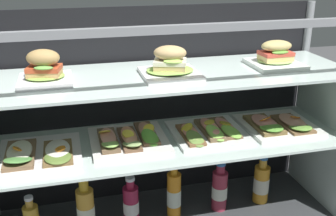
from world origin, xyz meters
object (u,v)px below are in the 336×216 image
(juice_bottle_front_right_end, at_px, (86,210))
(juice_bottle_back_left, at_px, (131,204))
(open_sandwich_tray_center, at_px, (279,124))
(juice_bottle_near_post, at_px, (174,194))
(plated_roll_sandwich_left_of_center, at_px, (171,66))
(plated_roll_sandwich_mid_left, at_px, (275,57))
(open_sandwich_tray_far_left, at_px, (128,139))
(juice_bottle_front_middle, at_px, (261,183))
(plated_roll_sandwich_right_of_center, at_px, (44,71))
(open_sandwich_tray_far_right, at_px, (209,131))
(open_sandwich_tray_left_of_center, at_px, (39,154))
(juice_bottle_front_fourth, at_px, (220,189))

(juice_bottle_front_right_end, bearing_deg, juice_bottle_back_left, 2.21)
(open_sandwich_tray_center, bearing_deg, juice_bottle_near_post, 176.12)
(plated_roll_sandwich_left_of_center, height_order, plated_roll_sandwich_mid_left, plated_roll_sandwich_left_of_center)
(open_sandwich_tray_center, bearing_deg, plated_roll_sandwich_left_of_center, -177.27)
(juice_bottle_front_right_end, bearing_deg, open_sandwich_tray_far_left, -0.02)
(open_sandwich_tray_far_left, xyz_separation_m, juice_bottle_front_middle, (0.60, 0.02, -0.30))
(juice_bottle_back_left, bearing_deg, plated_roll_sandwich_right_of_center, -175.95)
(plated_roll_sandwich_mid_left, bearing_deg, plated_roll_sandwich_right_of_center, -179.47)
(plated_roll_sandwich_right_of_center, relative_size, plated_roll_sandwich_left_of_center, 0.88)
(plated_roll_sandwich_right_of_center, relative_size, juice_bottle_near_post, 0.72)
(juice_bottle_front_right_end, relative_size, juice_bottle_near_post, 0.99)
(plated_roll_sandwich_right_of_center, bearing_deg, open_sandwich_tray_far_right, 0.63)
(open_sandwich_tray_center, relative_size, juice_bottle_front_right_end, 1.20)
(juice_bottle_front_right_end, bearing_deg, plated_roll_sandwich_left_of_center, -6.26)
(juice_bottle_front_middle, bearing_deg, open_sandwich_tray_far_right, -174.98)
(open_sandwich_tray_far_left, height_order, open_sandwich_tray_center, open_sandwich_tray_far_left)
(plated_roll_sandwich_left_of_center, xyz_separation_m, open_sandwich_tray_left_of_center, (-0.49, -0.01, -0.29))
(plated_roll_sandwich_left_of_center, distance_m, juice_bottle_near_post, 0.59)
(plated_roll_sandwich_mid_left, xyz_separation_m, juice_bottle_front_middle, (0.00, 0.02, -0.59))
(juice_bottle_near_post, xyz_separation_m, juice_bottle_front_fourth, (0.21, -0.01, -0.01))
(plated_roll_sandwich_right_of_center, xyz_separation_m, juice_bottle_front_fourth, (0.68, 0.02, -0.59))
(juice_bottle_front_right_end, distance_m, juice_bottle_front_fourth, 0.58)
(open_sandwich_tray_left_of_center, xyz_separation_m, juice_bottle_front_right_end, (0.15, 0.04, -0.29))
(juice_bottle_back_left, bearing_deg, plated_roll_sandwich_left_of_center, -15.84)
(open_sandwich_tray_far_right, height_order, juice_bottle_front_fourth, open_sandwich_tray_far_right)
(juice_bottle_near_post, relative_size, juice_bottle_front_middle, 1.11)
(plated_roll_sandwich_mid_left, distance_m, juice_bottle_front_middle, 0.59)
(open_sandwich_tray_far_right, distance_m, juice_bottle_front_right_end, 0.59)
(open_sandwich_tray_far_left, distance_m, juice_bottle_front_fourth, 0.49)
(plated_roll_sandwich_mid_left, relative_size, open_sandwich_tray_left_of_center, 0.66)
(juice_bottle_front_right_end, bearing_deg, open_sandwich_tray_left_of_center, -163.24)
(plated_roll_sandwich_mid_left, distance_m, juice_bottle_front_fourth, 0.62)
(juice_bottle_back_left, bearing_deg, juice_bottle_front_fourth, 0.30)
(juice_bottle_front_right_end, distance_m, juice_bottle_back_left, 0.19)
(plated_roll_sandwich_mid_left, height_order, juice_bottle_near_post, plated_roll_sandwich_mid_left)
(plated_roll_sandwich_left_of_center, distance_m, open_sandwich_tray_left_of_center, 0.57)
(open_sandwich_tray_center, bearing_deg, juice_bottle_front_right_end, 178.96)
(open_sandwich_tray_left_of_center, height_order, juice_bottle_back_left, open_sandwich_tray_left_of_center)
(plated_roll_sandwich_left_of_center, height_order, juice_bottle_front_fourth, plated_roll_sandwich_left_of_center)
(plated_roll_sandwich_left_of_center, relative_size, juice_bottle_back_left, 0.96)
(plated_roll_sandwich_right_of_center, relative_size, plated_roll_sandwich_mid_left, 0.93)
(open_sandwich_tray_center, height_order, juice_bottle_front_right_end, open_sandwich_tray_center)
(plated_roll_sandwich_right_of_center, relative_size, open_sandwich_tray_far_right, 0.62)
(open_sandwich_tray_far_right, bearing_deg, juice_bottle_front_middle, 5.02)
(open_sandwich_tray_left_of_center, xyz_separation_m, juice_bottle_back_left, (0.34, 0.05, -0.30))
(plated_roll_sandwich_mid_left, bearing_deg, juice_bottle_front_right_end, 179.65)
(plated_roll_sandwich_mid_left, xyz_separation_m, juice_bottle_front_right_end, (-0.78, 0.00, -0.59))
(plated_roll_sandwich_mid_left, height_order, juice_bottle_front_middle, plated_roll_sandwich_mid_left)
(plated_roll_sandwich_left_of_center, bearing_deg, juice_bottle_back_left, 164.16)
(plated_roll_sandwich_right_of_center, distance_m, open_sandwich_tray_far_right, 0.68)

